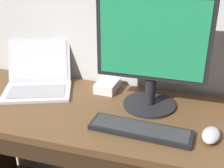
% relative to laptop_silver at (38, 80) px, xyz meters
% --- Properties ---
extents(desk, '(1.44, 0.58, 0.76)m').
position_rel_laptop_silver_xyz_m(desk, '(0.34, -0.13, -0.27)').
color(desk, brown).
rests_on(desk, ground).
extents(laptop_silver, '(0.42, 0.42, 0.23)m').
position_rel_laptop_silver_xyz_m(laptop_silver, '(0.00, 0.00, 0.00)').
color(laptop_silver, silver).
rests_on(laptop_silver, desk).
extents(external_monitor, '(0.49, 0.25, 0.52)m').
position_rel_laptop_silver_xyz_m(external_monitor, '(0.59, -0.03, 0.24)').
color(external_monitor, black).
rests_on(external_monitor, desk).
extents(wired_keyboard, '(0.42, 0.14, 0.02)m').
position_rel_laptop_silver_xyz_m(wired_keyboard, '(0.60, -0.24, -0.04)').
color(wired_keyboard, black).
rests_on(wired_keyboard, desk).
extents(computer_mouse, '(0.09, 0.13, 0.04)m').
position_rel_laptop_silver_xyz_m(computer_mouse, '(0.87, -0.21, -0.03)').
color(computer_mouse, '#B7B7BC').
rests_on(computer_mouse, desk).
extents(external_drive_box, '(0.11, 0.14, 0.05)m').
position_rel_laptop_silver_xyz_m(external_drive_box, '(0.35, 0.08, -0.02)').
color(external_drive_box, silver).
rests_on(external_drive_box, desk).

